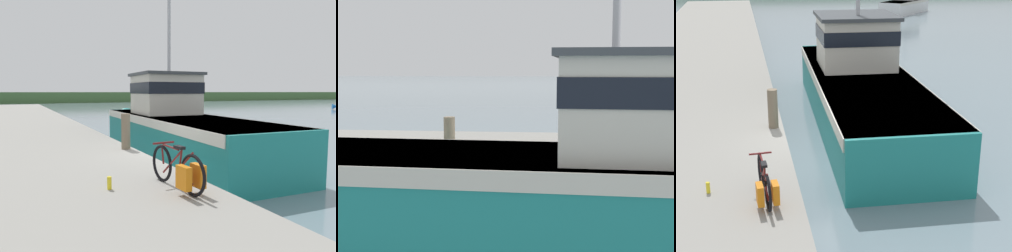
% 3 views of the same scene
% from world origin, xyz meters
% --- Properties ---
extents(ground_plane, '(320.00, 320.00, 0.00)m').
position_xyz_m(ground_plane, '(0.00, 0.00, 0.00)').
color(ground_plane, gray).
extents(dock_pier, '(5.85, 80.00, 0.87)m').
position_xyz_m(dock_pier, '(-4.00, 0.00, 0.43)').
color(dock_pier, gray).
rests_on(dock_pier, ground_plane).
extents(far_shoreline, '(180.00, 5.00, 2.48)m').
position_xyz_m(far_shoreline, '(30.00, 71.23, 1.24)').
color(far_shoreline, '#426638').
rests_on(far_shoreline, ground_plane).
extents(fishing_boat_main, '(3.58, 13.91, 10.51)m').
position_xyz_m(fishing_boat_main, '(1.76, 3.80, 1.18)').
color(fishing_boat_main, teal).
rests_on(fishing_boat_main, ground_plane).
extents(boat_white_moored, '(6.10, 6.41, 4.69)m').
position_xyz_m(boat_white_moored, '(13.03, 33.90, 0.88)').
color(boat_white_moored, silver).
rests_on(boat_white_moored, ground_plane).
extents(bicycle_touring, '(0.51, 1.73, 0.77)m').
position_xyz_m(bicycle_touring, '(-1.77, -3.64, 1.22)').
color(bicycle_touring, black).
rests_on(bicycle_touring, dock_pier).
extents(mooring_post, '(0.27, 0.27, 1.06)m').
position_xyz_m(mooring_post, '(-1.34, 0.71, 1.40)').
color(mooring_post, '#756651').
rests_on(mooring_post, dock_pier).
extents(water_bottle_by_bike, '(0.08, 0.08, 0.23)m').
position_xyz_m(water_bottle_by_bike, '(-2.87, -3.05, 0.98)').
color(water_bottle_by_bike, yellow).
rests_on(water_bottle_by_bike, dock_pier).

